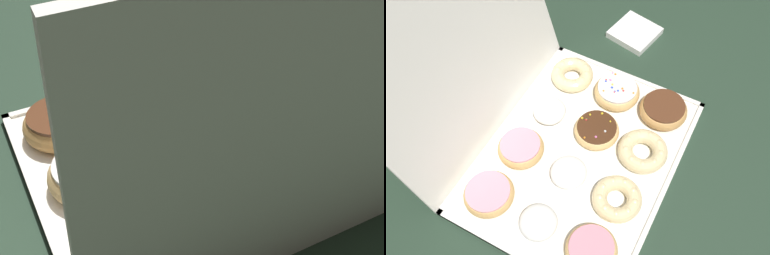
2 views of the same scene
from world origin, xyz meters
The scene contains 15 objects.
ground_plane centered at (0.00, 0.00, 0.00)m, with size 3.00×3.00×0.00m, color #233828.
donut_box centered at (0.00, 0.00, 0.01)m, with size 0.57×0.44×0.01m.
box_lid_open centered at (0.00, 0.28, 0.22)m, with size 0.57×0.45×0.01m, color white.
pink_frosted_donut_0 centered at (-0.20, -0.13, 0.03)m, with size 0.11×0.11×0.04m.
cruller_donut_1 centered at (-0.07, -0.13, 0.03)m, with size 0.11×0.11×0.04m.
cruller_donut_2 centered at (0.07, -0.13, 0.03)m, with size 0.12×0.12×0.04m.
chocolate_frosted_donut_3 centered at (0.20, -0.13, 0.03)m, with size 0.12×0.12×0.04m.
powdered_filled_donut_4 centered at (-0.20, 0.00, 0.03)m, with size 0.09×0.09×0.04m.
powdered_filled_donut_5 centered at (-0.06, 0.00, 0.03)m, with size 0.09×0.09×0.04m.
sprinkle_donut_6 centered at (0.07, -0.01, 0.03)m, with size 0.11×0.11×0.04m.
sprinkle_donut_7 centered at (0.20, 0.00, 0.03)m, with size 0.12×0.12×0.04m.
pink_frosted_donut_8 centered at (-0.20, 0.13, 0.03)m, with size 0.12×0.12×0.04m.
pink_frosted_donut_9 centered at (-0.06, 0.13, 0.03)m, with size 0.11×0.11×0.04m.
powdered_filled_donut_10 centered at (0.07, 0.13, 0.03)m, with size 0.08×0.08×0.04m.
cruller_donut_11 centered at (0.20, 0.13, 0.03)m, with size 0.11×0.11×0.04m.
Camera 1 is at (0.32, 0.54, 0.54)m, focal length 48.91 mm.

